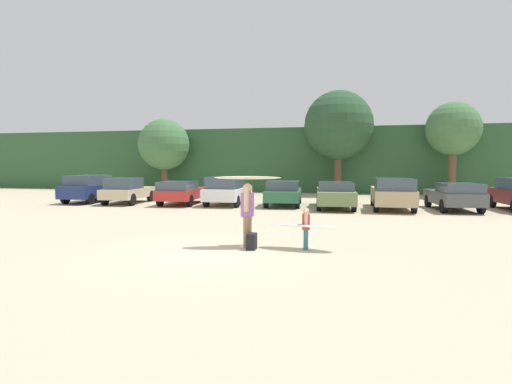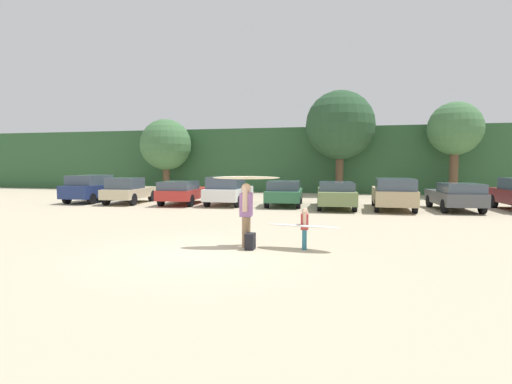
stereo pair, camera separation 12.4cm
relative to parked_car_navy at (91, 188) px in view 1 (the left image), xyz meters
name	(u,v)px [view 1 (the left image)]	position (x,y,z in m)	size (l,w,h in m)	color
ground_plane	(202,254)	(11.74, -11.84, -0.86)	(120.00, 120.00, 0.00)	#C1B293
hillside_ridge	(312,161)	(11.74, 16.67, 1.74)	(108.00, 12.00, 5.22)	#2D5633
tree_right	(164,145)	(0.34, 9.29, 3.01)	(4.18, 4.18, 5.99)	brown
tree_center_right	(339,126)	(14.42, 9.66, 4.32)	(5.15, 5.15, 7.79)	brown
tree_ridge_back	(453,130)	(22.29, 9.40, 3.85)	(3.71, 3.71, 6.64)	brown
parked_car_navy	(91,188)	(0.00, 0.00, 0.00)	(1.95, 4.32, 1.65)	navy
parked_car_champagne	(127,190)	(2.65, -0.31, -0.09)	(2.14, 4.06, 1.53)	beige
parked_car_red	(182,192)	(5.99, -0.03, -0.13)	(2.21, 4.43, 1.36)	#B72D28
parked_car_white	(227,191)	(8.63, 0.26, -0.04)	(2.02, 4.23, 1.62)	white
parked_car_forest_green	(283,192)	(11.80, 0.55, -0.12)	(2.23, 4.09, 1.40)	#2D6642
parked_car_olive_green	(335,194)	(14.65, 0.04, -0.11)	(2.31, 4.85, 1.39)	#6B7F4C
parked_car_tan	(393,193)	(17.53, 0.01, -0.02)	(1.98, 4.73, 1.62)	tan
parked_car_dark_gray	(454,196)	(20.50, 0.26, -0.11)	(2.24, 4.18, 1.41)	#4C4F54
person_adult	(248,211)	(12.65, -10.58, 0.15)	(0.38, 0.72, 1.80)	#8C6B4C
person_child	(306,226)	(14.33, -10.58, -0.22)	(0.24, 0.49, 1.15)	teal
surfboard_cream	(248,178)	(12.68, -10.63, 1.10)	(1.98, 0.95, 0.15)	beige
surfboard_white	(305,226)	(14.31, -10.63, -0.21)	(2.16, 0.84, 0.13)	white
backpack_dropped	(252,241)	(12.88, -11.00, -0.64)	(0.24, 0.34, 0.45)	black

